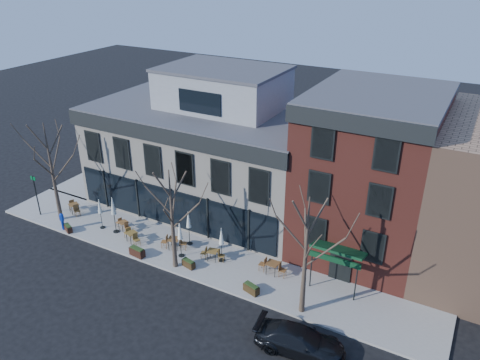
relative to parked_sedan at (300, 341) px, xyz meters
The scene contains 26 objects.
ground 14.65m from the parked_sedan, 152.80° to the left, with size 120.00×120.00×0.00m, color black.
sidewalk_front 10.78m from the parked_sedan, 155.07° to the left, with size 33.50×4.70×0.15m, color gray.
sidewalk_side 27.38m from the parked_sedan, 152.39° to the left, with size 4.50×12.00×0.15m, color gray.
corner_building 17.94m from the parked_sedan, 137.74° to the left, with size 18.39×10.39×11.10m.
red_brick_building 12.67m from the parked_sedan, 90.05° to the left, with size 8.20×11.78×11.18m.
tree_corner 22.07m from the parked_sedan, behind, with size 3.93×3.98×7.92m.
tree_mid 10.83m from the parked_sedan, 164.44° to the left, with size 3.50×3.55×7.04m.
tree_right 4.45m from the parked_sedan, 109.73° to the left, with size 3.72×3.77×7.48m.
sign_pole 23.77m from the parked_sedan, behind, with size 0.50×0.10×3.40m.
parked_sedan is the anchor object (origin of this frame).
call_box 20.30m from the parked_sedan, behind, with size 0.28×0.28×1.41m.
cafe_set_0 21.86m from the parked_sedan, 167.47° to the left, with size 1.79×1.13×0.93m.
cafe_set_1 16.78m from the parked_sedan, 163.95° to the left, with size 1.61×0.78×0.83m.
cafe_set_2 14.94m from the parked_sedan, 165.68° to the left, with size 1.79×0.98×0.92m.
cafe_set_3 12.16m from the parked_sedan, 158.53° to the left, with size 1.90×1.08×0.98m.
cafe_set_4 9.40m from the parked_sedan, 150.79° to the left, with size 1.74×0.82×0.89m.
cafe_set_5 6.54m from the parked_sedan, 127.82° to the left, with size 1.91×0.78×1.00m.
umbrella_0 18.23m from the parked_sedan, 167.06° to the left, with size 0.39×0.39×2.45m.
umbrella_1 16.99m from the parked_sedan, 165.89° to the left, with size 0.47×0.47×2.92m.
umbrella_2 12.06m from the parked_sedan, 153.00° to the left, with size 0.42×0.42×2.65m.
umbrella_3 11.13m from the parked_sedan, 159.22° to the left, with size 0.43×0.43×2.66m.
umbrella_4 9.07m from the parked_sedan, 147.84° to the left, with size 0.41×0.41×2.58m.
planter_0 19.79m from the parked_sedan, behind, with size 0.98×0.70×0.51m.
planter_1 13.24m from the parked_sedan, 169.17° to the left, with size 1.18×0.57×0.64m.
planter_2 9.70m from the parked_sedan, 161.19° to the left, with size 1.01×0.58×0.53m.
planter_3 5.18m from the parked_sedan, 146.93° to the left, with size 1.12×0.69×0.58m.
Camera 1 is at (19.08, -24.23, 18.83)m, focal length 35.00 mm.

